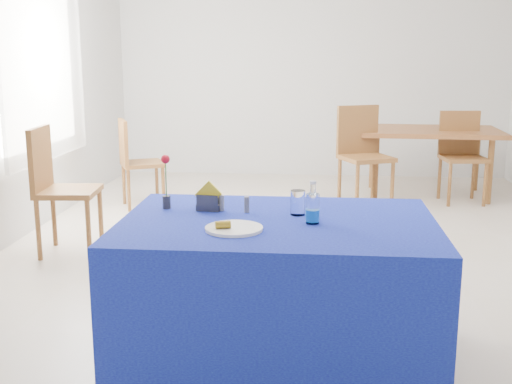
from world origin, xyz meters
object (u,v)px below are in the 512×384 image
at_px(water_bottle, 312,209).
at_px(blue_table, 277,291).
at_px(plate, 234,228).
at_px(chair_bg_left, 362,149).
at_px(chair_win_a, 56,181).
at_px(oak_table, 429,136).
at_px(chair_bg_right, 461,150).
at_px(chair_win_b, 134,157).

bearing_deg(water_bottle, blue_table, 165.90).
xyz_separation_m(plate, chair_bg_left, (0.87, 3.79, -0.16)).
xyz_separation_m(blue_table, chair_bg_left, (0.68, 3.58, 0.23)).
bearing_deg(chair_win_a, oak_table, -58.69).
height_order(plate, oak_table, plate).
bearing_deg(plate, chair_bg_right, 64.47).
bearing_deg(chair_bg_right, blue_table, -119.87).
distance_m(plate, chair_bg_left, 3.89).
xyz_separation_m(chair_bg_right, chair_win_b, (-3.44, -0.62, -0.03)).
relative_size(plate, blue_table, 0.17).
bearing_deg(water_bottle, oak_table, 72.96).
bearing_deg(oak_table, chair_win_a, -143.53).
distance_m(water_bottle, chair_bg_right, 4.25).
relative_size(blue_table, oak_table, 1.02).
bearing_deg(oak_table, blue_table, -109.39).
xyz_separation_m(oak_table, chair_win_b, (-3.14, -0.86, -0.14)).
height_order(plate, chair_bg_right, chair_bg_right).
height_order(plate, blue_table, plate).
bearing_deg(blue_table, plate, -134.17).
bearing_deg(plate, water_bottle, 23.30).
distance_m(water_bottle, oak_table, 4.37).
bearing_deg(plate, chair_bg_left, 77.01).
relative_size(chair_bg_right, chair_win_b, 1.06).
height_order(chair_bg_left, chair_bg_right, chair_bg_left).
height_order(chair_bg_right, chair_win_a, chair_win_a).
bearing_deg(chair_win_a, chair_win_b, -11.59).
xyz_separation_m(chair_win_a, chair_win_b, (0.18, 1.59, -0.06)).
bearing_deg(chair_bg_left, blue_table, -124.88).
bearing_deg(blue_table, chair_bg_left, 79.33).
xyz_separation_m(blue_table, chair_win_b, (-1.68, 3.27, 0.15)).
relative_size(plate, chair_bg_right, 0.29).
height_order(blue_table, chair_win_b, chair_win_b).
distance_m(chair_bg_right, chair_win_a, 4.24).
distance_m(plate, chair_bg_right, 4.54).
distance_m(blue_table, chair_win_b, 3.68).
relative_size(plate, water_bottle, 1.30).
height_order(water_bottle, chair_bg_left, chair_bg_left).
relative_size(oak_table, chair_win_b, 1.70).
relative_size(blue_table, chair_bg_left, 1.53).
bearing_deg(blue_table, chair_win_b, 117.24).
distance_m(oak_table, chair_win_b, 3.26).
bearing_deg(plate, oak_table, 69.13).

